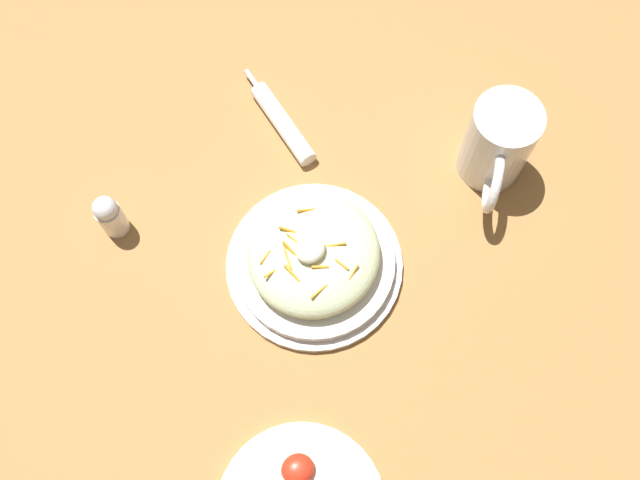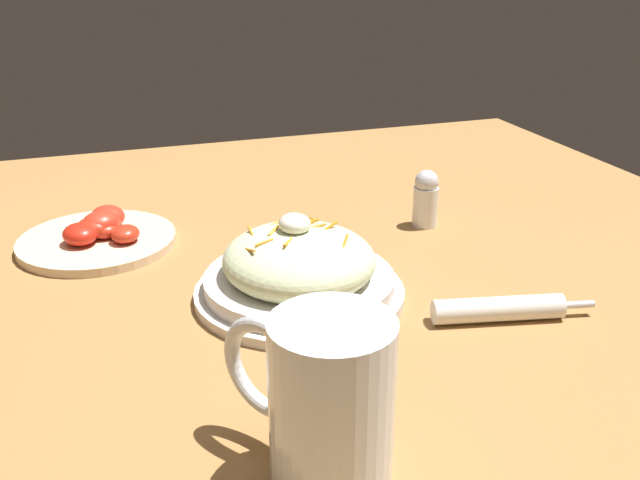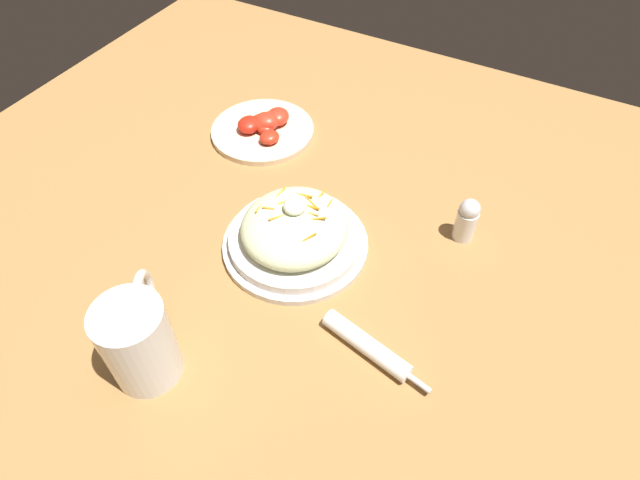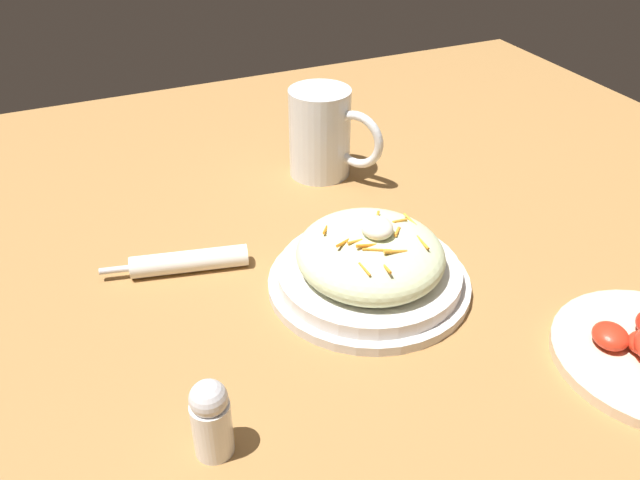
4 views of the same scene
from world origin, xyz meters
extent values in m
plane|color=#9E703D|center=(0.00, 0.00, 0.00)|extent=(1.43, 1.43, 0.00)
cylinder|color=silver|center=(0.02, -0.03, 0.01)|extent=(0.24, 0.24, 0.01)
cylinder|color=silver|center=(0.02, -0.03, 0.02)|extent=(0.22, 0.22, 0.02)
ellipsoid|color=beige|center=(0.02, -0.03, 0.05)|extent=(0.18, 0.17, 0.07)
cylinder|color=orange|center=(0.03, -0.05, 0.08)|extent=(0.00, 0.02, 0.00)
cylinder|color=orange|center=(-0.01, -0.07, 0.08)|extent=(0.02, 0.02, 0.01)
cylinder|color=orange|center=(0.03, 0.00, 0.08)|extent=(0.02, 0.02, 0.01)
cylinder|color=orange|center=(0.06, 0.02, 0.07)|extent=(0.03, 0.00, 0.00)
cylinder|color=orange|center=(0.01, 0.02, 0.08)|extent=(0.01, 0.02, 0.01)
cylinder|color=orange|center=(0.08, -0.04, 0.07)|extent=(0.03, 0.01, 0.01)
cylinder|color=orange|center=(0.01, 0.03, 0.07)|extent=(0.02, 0.01, 0.01)
cylinder|color=orange|center=(0.07, -0.02, 0.08)|extent=(0.00, 0.03, 0.01)
cylinder|color=orange|center=(0.00, -0.01, 0.08)|extent=(0.02, 0.02, 0.00)
cylinder|color=orange|center=(0.03, -0.06, 0.08)|extent=(0.02, 0.03, 0.01)
cylinder|color=orange|center=(0.06, -0.04, 0.08)|extent=(0.02, 0.03, 0.00)
cylinder|color=orange|center=(0.07, -0.06, 0.07)|extent=(0.02, 0.01, 0.01)
cylinder|color=orange|center=(0.05, -0.04, 0.08)|extent=(0.00, 0.03, 0.01)
ellipsoid|color=white|center=(0.03, -0.02, 0.09)|extent=(0.04, 0.04, 0.02)
cylinder|color=white|center=(-0.27, 0.04, 0.07)|extent=(0.09, 0.09, 0.13)
cylinder|color=orange|center=(-0.27, 0.04, 0.04)|extent=(0.08, 0.08, 0.08)
cylinder|color=white|center=(-0.27, 0.04, 0.08)|extent=(0.08, 0.08, 0.01)
torus|color=white|center=(-0.21, 0.07, 0.07)|extent=(0.08, 0.06, 0.09)
cylinder|color=white|center=(-0.10, -0.21, 0.01)|extent=(0.06, 0.14, 0.03)
cylinder|color=silver|center=(-0.12, -0.30, 0.01)|extent=(0.02, 0.04, 0.01)
cylinder|color=beige|center=(0.25, 0.19, 0.01)|extent=(0.21, 0.21, 0.01)
ellipsoid|color=red|center=(0.26, 0.18, 0.03)|extent=(0.06, 0.07, 0.03)
ellipsoid|color=red|center=(0.23, 0.21, 0.03)|extent=(0.06, 0.06, 0.03)
ellipsoid|color=red|center=(0.28, 0.17, 0.03)|extent=(0.06, 0.06, 0.03)
ellipsoid|color=red|center=(0.24, 0.18, 0.02)|extent=(0.04, 0.04, 0.02)
ellipsoid|color=red|center=(0.22, 0.15, 0.02)|extent=(0.05, 0.05, 0.02)
ellipsoid|color=red|center=(0.25, 0.19, 0.03)|extent=(0.06, 0.06, 0.03)
ellipsoid|color=red|center=(0.27, 0.18, 0.03)|extent=(0.05, 0.05, 0.03)
cylinder|color=white|center=(0.18, -0.26, 0.03)|extent=(0.04, 0.04, 0.06)
sphere|color=silver|center=(0.18, -0.26, 0.07)|extent=(0.03, 0.03, 0.03)
camera|label=1|loc=(0.24, 0.21, 0.95)|focal=41.20mm
camera|label=2|loc=(-0.67, 0.19, 0.38)|focal=39.88mm
camera|label=3|loc=(-0.47, -0.34, 0.68)|focal=30.16mm
camera|label=4|loc=(0.57, -0.33, 0.49)|focal=37.05mm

